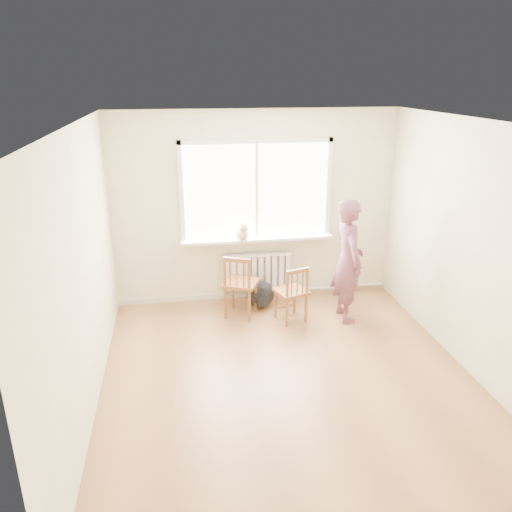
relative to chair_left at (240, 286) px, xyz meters
name	(u,v)px	position (x,y,z in m)	size (l,w,h in m)	color
floor	(290,381)	(0.33, -1.63, -0.45)	(4.50, 4.50, 0.00)	#9E6B41
ceiling	(297,124)	(0.33, -1.63, 2.25)	(4.50, 4.50, 0.00)	white
back_wall	(256,208)	(0.33, 0.62, 0.90)	(4.00, 0.01, 2.70)	beige
window	(256,186)	(0.33, 0.60, 1.21)	(2.12, 0.05, 1.42)	white
windowsill	(257,239)	(0.33, 0.51, 0.48)	(2.15, 0.22, 0.04)	white
radiator	(257,270)	(0.33, 0.53, -0.01)	(1.00, 0.12, 0.55)	white
heating_pipe	(338,287)	(1.58, 0.56, -0.37)	(0.04, 0.04, 1.40)	silver
baseboard	(256,293)	(0.33, 0.61, -0.41)	(4.00, 0.03, 0.08)	beige
chair_left	(240,286)	(0.00, 0.00, 0.00)	(0.57, 0.56, 0.89)	brown
chair_right	(293,294)	(0.67, -0.26, -0.05)	(0.48, 0.47, 0.78)	brown
person	(348,261)	(1.40, -0.28, 0.38)	(0.60, 0.39, 1.65)	#B83F3D
cat	(242,232)	(0.10, 0.43, 0.63)	(0.21, 0.46, 0.30)	beige
backpack	(261,294)	(0.33, 0.23, -0.25)	(0.40, 0.30, 0.40)	black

